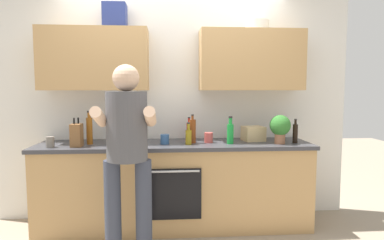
# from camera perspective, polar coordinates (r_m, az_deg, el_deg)

# --- Properties ---
(ground_plane) EXTENTS (12.00, 12.00, 0.00)m
(ground_plane) POSITION_cam_1_polar(r_m,az_deg,el_deg) (3.77, -2.85, -17.58)
(ground_plane) COLOR gray
(back_wall_unit) EXTENTS (4.00, 0.38, 2.50)m
(back_wall_unit) POSITION_cam_1_polar(r_m,az_deg,el_deg) (3.74, -3.08, 5.74)
(back_wall_unit) COLOR silver
(back_wall_unit) RESTS_ON ground
(counter) EXTENTS (2.84, 0.67, 0.90)m
(counter) POSITION_cam_1_polar(r_m,az_deg,el_deg) (3.61, -2.88, -10.97)
(counter) COLOR tan
(counter) RESTS_ON ground
(person_standing) EXTENTS (0.49, 0.45, 1.66)m
(person_standing) POSITION_cam_1_polar(r_m,az_deg,el_deg) (2.85, -10.99, -4.48)
(person_standing) COLOR #383D4C
(person_standing) RESTS_ON ground
(bottle_oil) EXTENTS (0.06, 0.06, 0.23)m
(bottle_oil) POSITION_cam_1_polar(r_m,az_deg,el_deg) (3.40, -0.60, -2.79)
(bottle_oil) COLOR olive
(bottle_oil) RESTS_ON counter
(bottle_soda) EXTENTS (0.07, 0.07, 0.28)m
(bottle_soda) POSITION_cam_1_polar(r_m,az_deg,el_deg) (3.47, 6.54, -2.15)
(bottle_soda) COLOR #198C33
(bottle_soda) RESTS_ON counter
(bottle_syrup) EXTENTS (0.06, 0.06, 0.34)m
(bottle_syrup) POSITION_cam_1_polar(r_m,az_deg,el_deg) (3.57, -17.06, -1.60)
(bottle_syrup) COLOR #8C4C14
(bottle_syrup) RESTS_ON counter
(bottle_soy) EXTENTS (0.05, 0.05, 0.25)m
(bottle_soy) POSITION_cam_1_polar(r_m,az_deg,el_deg) (3.66, 17.16, -2.11)
(bottle_soy) COLOR black
(bottle_soy) RESTS_ON counter
(bottle_hotsauce) EXTENTS (0.06, 0.06, 0.25)m
(bottle_hotsauce) POSITION_cam_1_polar(r_m,az_deg,el_deg) (3.71, -0.51, -1.85)
(bottle_hotsauce) COLOR red
(bottle_hotsauce) RESTS_ON counter
(bottle_vinegar) EXTENTS (0.07, 0.07, 0.30)m
(bottle_vinegar) POSITION_cam_1_polar(r_m,az_deg,el_deg) (3.50, 0.08, -1.87)
(bottle_vinegar) COLOR brown
(bottle_vinegar) RESTS_ON counter
(cup_ceramic) EXTENTS (0.09, 0.09, 0.11)m
(cup_ceramic) POSITION_cam_1_polar(r_m,az_deg,el_deg) (3.53, 2.84, -3.01)
(cup_ceramic) COLOR #BF4C47
(cup_ceramic) RESTS_ON counter
(cup_tea) EXTENTS (0.09, 0.09, 0.10)m
(cup_tea) POSITION_cam_1_polar(r_m,az_deg,el_deg) (3.45, -4.65, -3.28)
(cup_tea) COLOR #33598C
(cup_tea) RESTS_ON counter
(cup_stoneware) EXTENTS (0.08, 0.08, 0.11)m
(cup_stoneware) POSITION_cam_1_polar(r_m,az_deg,el_deg) (3.52, -23.01, -3.47)
(cup_stoneware) COLOR slate
(cup_stoneware) RESTS_ON counter
(mixing_bowl) EXTENTS (0.26, 0.26, 0.08)m
(mixing_bowl) POSITION_cam_1_polar(r_m,az_deg,el_deg) (3.51, -11.98, -3.36)
(mixing_bowl) COLOR silver
(mixing_bowl) RESTS_ON counter
(knife_block) EXTENTS (0.10, 0.14, 0.28)m
(knife_block) POSITION_cam_1_polar(r_m,az_deg,el_deg) (3.47, -19.05, -2.44)
(knife_block) COLOR brown
(knife_block) RESTS_ON counter
(potted_herb) EXTENTS (0.21, 0.21, 0.30)m
(potted_herb) POSITION_cam_1_polar(r_m,az_deg,el_deg) (3.56, 14.78, -1.12)
(potted_herb) COLOR #9E6647
(potted_herb) RESTS_ON counter
(grocery_bag_bread) EXTENTS (0.25, 0.23, 0.16)m
(grocery_bag_bread) POSITION_cam_1_polar(r_m,az_deg,el_deg) (3.72, 10.38, -2.29)
(grocery_bag_bread) COLOR tan
(grocery_bag_bread) RESTS_ON counter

